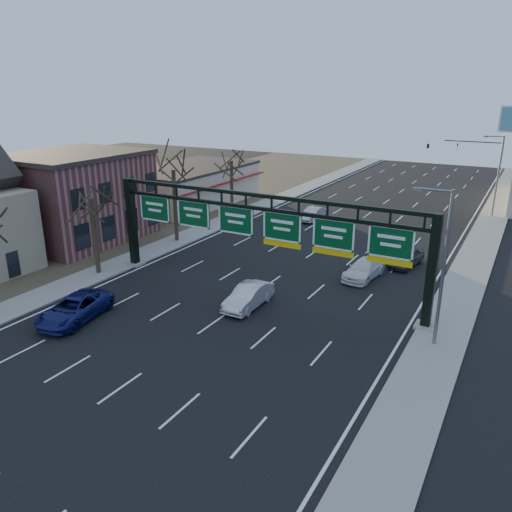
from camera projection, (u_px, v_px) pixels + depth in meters
The scene contains 19 objects.
ground at pixel (193, 337), 29.43m from camera, with size 160.00×160.00×0.00m, color black.
sidewalk_left at pixel (207, 228), 51.85m from camera, with size 3.00×120.00×0.12m, color gray.
sidewalk_right at pixel (470, 270), 40.01m from camera, with size 3.00×120.00×0.12m, color gray.
dirt_strip_left at pixel (119, 215), 57.51m from camera, with size 21.00×120.00×0.06m, color #473D2B.
lane_markings at pixel (321, 247), 45.95m from camera, with size 21.60×120.00×0.01m, color white.
sign_gantry at pixel (261, 230), 34.47m from camera, with size 24.60×1.20×7.20m.
brick_block at pixel (75, 197), 47.12m from camera, with size 10.40×12.40×8.30m.
cream_strip at pixel (190, 185), 62.56m from camera, with size 10.90×18.40×4.70m.
tree_gantry at pixel (89, 184), 37.19m from camera, with size 3.60×3.60×8.48m.
tree_mid at pixel (173, 158), 45.21m from camera, with size 3.60×3.60×9.24m.
tree_far at pixel (231, 151), 53.59m from camera, with size 3.60×3.60×8.86m.
streetlight_near at pixel (442, 261), 26.98m from camera, with size 2.15×0.22×9.00m.
streetlight_far at pixel (497, 172), 55.06m from camera, with size 2.15×0.22×9.00m.
traffic_signal_mast at pixel (455, 150), 70.46m from camera, with size 10.16×0.54×7.00m.
car_blue_suv at pixel (75, 309), 31.43m from camera, with size 2.55×5.53×1.54m, color navy.
car_silver_sedan at pixel (248, 296), 33.29m from camera, with size 1.60×4.58×1.51m, color silver.
car_white_wagon at pixel (364, 269), 38.41m from camera, with size 1.97×4.84×1.40m, color white.
car_grey_far at pixel (406, 257), 40.98m from camera, with size 1.74×4.32×1.47m, color #3B3E3F.
car_silver_distant at pixel (313, 214), 55.03m from camera, with size 1.47×4.22×1.39m, color #BCBCC1.
Camera 1 is at (16.12, -21.13, 14.03)m, focal length 35.00 mm.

